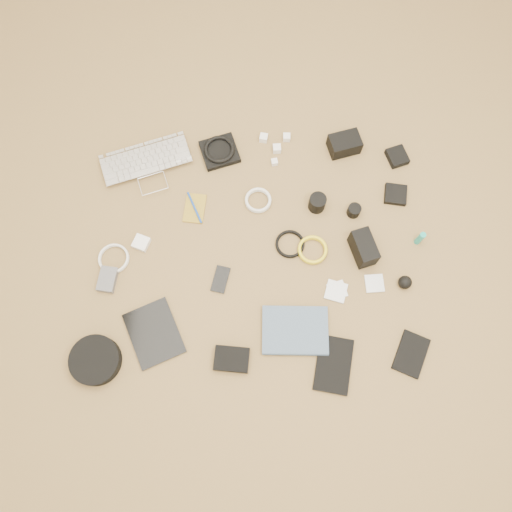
{
  "coord_description": "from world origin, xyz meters",
  "views": [
    {
      "loc": [
        0.0,
        -0.64,
        1.93
      ],
      "look_at": [
        0.0,
        -0.02,
        0.02
      ],
      "focal_mm": 35.0,
      "sensor_mm": 36.0,
      "label": 1
    }
  ],
  "objects_px": {
    "tablet": "(154,333)",
    "headphone_case": "(95,360)",
    "paperback": "(295,355)",
    "phone": "(221,279)",
    "dslr_camera": "(344,144)",
    "laptop": "(149,171)"
  },
  "relations": [
    {
      "from": "dslr_camera",
      "to": "tablet",
      "type": "distance_m",
      "value": 1.12
    },
    {
      "from": "tablet",
      "to": "phone",
      "type": "relative_size",
      "value": 2.15
    },
    {
      "from": "phone",
      "to": "headphone_case",
      "type": "bearing_deg",
      "value": -131.58
    },
    {
      "from": "laptop",
      "to": "tablet",
      "type": "xyz_separation_m",
      "value": [
        0.06,
        -0.69,
        -0.01
      ]
    },
    {
      "from": "dslr_camera",
      "to": "paperback",
      "type": "bearing_deg",
      "value": -120.3
    },
    {
      "from": "laptop",
      "to": "phone",
      "type": "distance_m",
      "value": 0.57
    },
    {
      "from": "dslr_camera",
      "to": "tablet",
      "type": "bearing_deg",
      "value": -149.59
    },
    {
      "from": "paperback",
      "to": "phone",
      "type": "bearing_deg",
      "value": 44.85
    },
    {
      "from": "tablet",
      "to": "paperback",
      "type": "distance_m",
      "value": 0.55
    },
    {
      "from": "phone",
      "to": "laptop",
      "type": "bearing_deg",
      "value": 137.06
    },
    {
      "from": "laptop",
      "to": "tablet",
      "type": "distance_m",
      "value": 0.7
    },
    {
      "from": "laptop",
      "to": "headphone_case",
      "type": "distance_m",
      "value": 0.81
    },
    {
      "from": "laptop",
      "to": "dslr_camera",
      "type": "bearing_deg",
      "value": -10.85
    },
    {
      "from": "laptop",
      "to": "paperback",
      "type": "distance_m",
      "value": 0.99
    },
    {
      "from": "tablet",
      "to": "headphone_case",
      "type": "height_order",
      "value": "headphone_case"
    },
    {
      "from": "laptop",
      "to": "paperback",
      "type": "bearing_deg",
      "value": -70.84
    },
    {
      "from": "laptop",
      "to": "phone",
      "type": "height_order",
      "value": "laptop"
    },
    {
      "from": "dslr_camera",
      "to": "tablet",
      "type": "xyz_separation_m",
      "value": [
        -0.78,
        -0.81,
        -0.03
      ]
    },
    {
      "from": "tablet",
      "to": "laptop",
      "type": "bearing_deg",
      "value": 71.07
    },
    {
      "from": "tablet",
      "to": "paperback",
      "type": "xyz_separation_m",
      "value": [
        0.54,
        -0.09,
        0.01
      ]
    },
    {
      "from": "paperback",
      "to": "laptop",
      "type": "bearing_deg",
      "value": 38.67
    },
    {
      "from": "dslr_camera",
      "to": "phone",
      "type": "distance_m",
      "value": 0.79
    }
  ]
}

